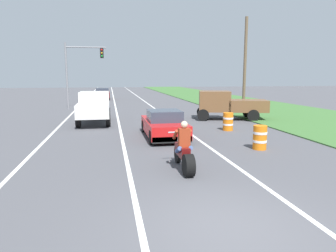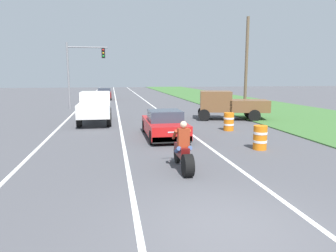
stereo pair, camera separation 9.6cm
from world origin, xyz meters
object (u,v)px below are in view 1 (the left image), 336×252
Objects in this scene: construction_barrel_mid at (228,122)px; distant_car_far_ahead at (103,94)px; motorcycle_with_rider at (184,153)px; traffic_light_mast_near at (79,66)px; pickup_truck_right_shoulder_brown at (228,104)px; construction_barrel_nearest at (260,137)px; pickup_truck_left_lane_white at (94,106)px; sports_car_red at (164,125)px.

distant_car_far_ahead is at bearing 106.59° from construction_barrel_mid.
motorcycle_with_rider is 21.16m from traffic_light_mast_near.
construction_barrel_mid is at bearing -111.10° from pickup_truck_right_shoulder_brown.
construction_barrel_nearest is 1.00× the size of construction_barrel_mid.
pickup_truck_right_shoulder_brown is at bearing -66.25° from distant_car_far_ahead.
pickup_truck_left_lane_white reaches higher than construction_barrel_mid.
pickup_truck_right_shoulder_brown is 9.01m from construction_barrel_nearest.
traffic_light_mast_near reaches higher than pickup_truck_right_shoulder_brown.
pickup_truck_right_shoulder_brown reaches higher than sports_car_red.
pickup_truck_right_shoulder_brown is at bearing 62.21° from motorcycle_with_rider.
motorcycle_with_rider is 0.37× the size of traffic_light_mast_near.
motorcycle_with_rider is at bearing -76.18° from traffic_light_mast_near.
pickup_truck_right_shoulder_brown is (5.50, 5.52, 0.48)m from sports_car_red.
construction_barrel_nearest is 4.53m from construction_barrel_mid.
motorcycle_with_rider is at bearing -73.38° from pickup_truck_left_lane_white.
pickup_truck_left_lane_white is at bearing 129.05° from construction_barrel_nearest.
motorcycle_with_rider is 5.53m from sports_car_red.
construction_barrel_nearest is at bearing -76.58° from distant_car_far_ahead.
construction_barrel_mid is (4.18, 6.80, -0.09)m from motorcycle_with_rider.
distant_car_far_ahead is (-3.48, 25.94, 0.14)m from sports_car_red.
construction_barrel_nearest and construction_barrel_mid have the same top height.
pickup_truck_right_shoulder_brown is at bearing 45.12° from sports_car_red.
pickup_truck_left_lane_white reaches higher than distant_car_far_ahead.
traffic_light_mast_near is at bearing 109.79° from sports_car_red.
distant_car_far_ahead is at bearing 89.65° from pickup_truck_left_lane_white.
motorcycle_with_rider is 0.43× the size of pickup_truck_right_shoulder_brown.
traffic_light_mast_near is 6.00× the size of construction_barrel_mid.
traffic_light_mast_near reaches higher than motorcycle_with_rider.
distant_car_far_ahead is at bearing 95.74° from motorcycle_with_rider.
sports_car_red is 4.07m from construction_barrel_mid.
pickup_truck_left_lane_white reaches higher than construction_barrel_nearest.
construction_barrel_nearest is (-2.03, -8.76, -0.60)m from pickup_truck_right_shoulder_brown.
motorcycle_with_rider is 0.55× the size of distant_car_far_ahead.
motorcycle_with_rider is 0.51× the size of sports_car_red.
sports_car_red is (0.32, 5.52, 0.04)m from motorcycle_with_rider.
motorcycle_with_rider is 12.50m from pickup_truck_right_shoulder_brown.
sports_car_red is at bearing -161.72° from construction_barrel_mid.
sports_car_red is 4.30× the size of construction_barrel_mid.
motorcycle_with_rider is at bearing -93.32° from sports_car_red.
traffic_light_mast_near is 1.50× the size of distant_car_far_ahead.
motorcycle_with_rider reaches higher than sports_car_red.
construction_barrel_mid is at bearing 85.08° from construction_barrel_nearest.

